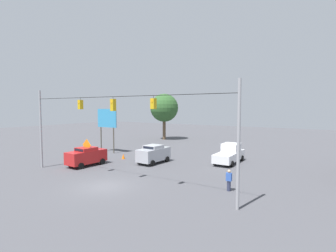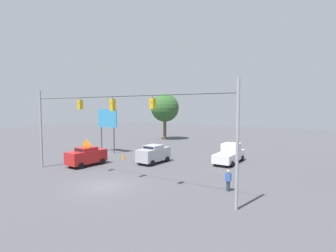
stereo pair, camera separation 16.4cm
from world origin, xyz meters
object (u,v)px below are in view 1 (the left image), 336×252
Objects in this scene: sedan_red_parked_shoulder at (86,156)px; tree_horizon_left at (164,108)px; traffic_cone_nearest at (101,161)px; roadside_billboard at (107,121)px; overhead_signal_span at (113,124)px; traffic_cone_second at (123,156)px; sedan_silver_withflow_mid at (154,154)px; pedestrian at (229,180)px; traffic_cone_third at (141,152)px; pickup_truck_white_oncoming_far at (230,154)px; work_zone_sign at (87,147)px.

sedan_red_parked_shoulder is 24.75m from tree_horizon_left.
traffic_cone_nearest is 8.32m from roadside_billboard.
overhead_signal_span reaches higher than traffic_cone_second.
pedestrian is (-10.45, 4.85, -0.25)m from sedan_silver_withflow_mid.
pedestrian is at bearing 162.24° from traffic_cone_second.
overhead_signal_span is 12.99× the size of pedestrian.
sedan_silver_withflow_mid is at bearing -179.04° from traffic_cone_second.
sedan_silver_withflow_mid reaches higher than traffic_cone_third.
pedestrian is (-15.67, -0.08, -0.23)m from sedan_red_parked_shoulder.
pickup_truck_white_oncoming_far is at bearing -112.04° from overhead_signal_span.
pedestrian is (-3.43, 9.65, -0.19)m from pickup_truck_white_oncoming_far.
traffic_cone_nearest is at bearing 88.25° from traffic_cone_third.
tree_horizon_left reaches higher than roadside_billboard.
sedan_red_parked_shoulder is 0.71× the size of roadside_billboard.
work_zone_sign is at bearing 0.16° from pedestrian.
sedan_red_parked_shoulder is 6.68× the size of traffic_cone_second.
sedan_silver_withflow_mid is 4.51m from traffic_cone_second.
traffic_cone_nearest is at bearing -109.76° from sedan_red_parked_shoulder.
pedestrian is at bearing 174.42° from traffic_cone_nearest.
traffic_cone_third is 0.40× the size of pedestrian.
traffic_cone_third is (11.48, 1.54, -0.66)m from pickup_truck_white_oncoming_far.
roadside_billboard is at bearing -59.17° from sedan_red_parked_shoulder.
tree_horizon_left reaches higher than overhead_signal_span.
traffic_cone_third is at bearing -28.54° from pedestrian.
sedan_red_parked_shoulder reaches higher than traffic_cone_third.
sedan_red_parked_shoulder is 8.87m from roadside_billboard.
traffic_cone_second is (-0.22, -3.29, 0.00)m from traffic_cone_nearest.
pickup_truck_white_oncoming_far is at bearing -141.54° from sedan_red_parked_shoulder.
roadside_billboard is at bearing 9.12° from pickup_truck_white_oncoming_far.
overhead_signal_span reaches higher than traffic_cone_nearest.
sedan_silver_withflow_mid is at bearing -77.08° from overhead_signal_span.
overhead_signal_span is 4.86× the size of sedan_red_parked_shoulder.
pickup_truck_white_oncoming_far is (-12.24, -9.73, -0.05)m from sedan_red_parked_shoulder.
roadside_billboard is 3.75× the size of pedestrian.
roadside_billboard is at bearing -19.39° from pedestrian.
sedan_silver_withflow_mid is 6.50× the size of traffic_cone_nearest.
roadside_billboard is at bearing 95.54° from tree_horizon_left.
pedestrian is (-14.90, 4.77, 0.47)m from traffic_cone_second.
work_zone_sign is at bearing -23.93° from overhead_signal_span.
traffic_cone_nearest is at bearing 34.97° from pickup_truck_white_oncoming_far.
overhead_signal_span is 3.47× the size of roadside_billboard.
pedestrian is (-14.91, 8.11, 0.47)m from traffic_cone_third.
traffic_cone_second is 15.65m from pedestrian.
pedestrian is at bearing 155.12° from sedan_silver_withflow_mid.
sedan_silver_withflow_mid reaches higher than traffic_cone_nearest.
traffic_cone_third is (4.46, -3.26, -0.73)m from sedan_silver_withflow_mid.
pedestrian is (-8.61, -3.15, -4.03)m from overhead_signal_span.
traffic_cone_second is 0.22× the size of work_zone_sign.
sedan_silver_withflow_mid is 0.47× the size of tree_horizon_left.
sedan_silver_withflow_mid is 22.21m from tree_horizon_left.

